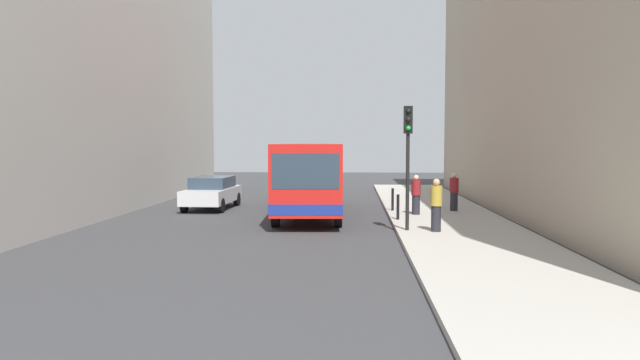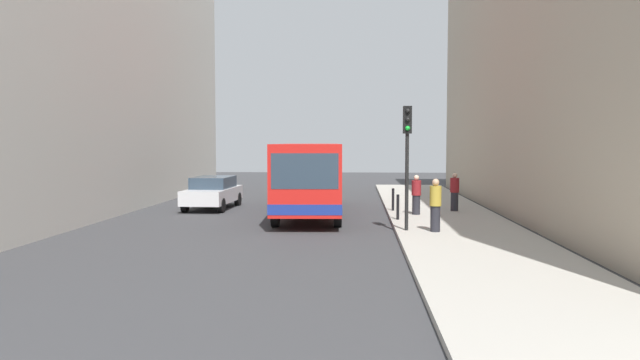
% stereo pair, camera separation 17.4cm
% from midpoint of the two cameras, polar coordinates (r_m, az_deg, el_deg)
% --- Properties ---
extents(ground_plane, '(80.00, 80.00, 0.00)m').
position_cam_midpoint_polar(ground_plane, '(21.80, -1.70, -4.47)').
color(ground_plane, '#38383A').
extents(sidewalk, '(4.40, 40.00, 0.15)m').
position_cam_midpoint_polar(sidewalk, '(22.01, 12.49, -4.28)').
color(sidewalk, '#ADA89E').
rests_on(sidewalk, ground).
extents(building_left, '(7.00, 32.00, 13.14)m').
position_cam_midpoint_polar(building_left, '(29.00, -24.67, 10.22)').
color(building_left, '#BCB7AD').
rests_on(building_left, ground).
extents(building_right, '(7.00, 32.00, 13.64)m').
position_cam_midpoint_polar(building_right, '(27.54, 24.15, 11.13)').
color(building_right, '#B2A38C').
rests_on(building_right, ground).
extents(bus, '(3.04, 11.13, 3.00)m').
position_cam_midpoint_polar(bus, '(25.59, -1.20, 0.60)').
color(bus, red).
rests_on(bus, ground).
extents(car_beside_bus, '(2.00, 4.47, 1.48)m').
position_cam_midpoint_polar(car_beside_bus, '(28.08, -10.41, -1.12)').
color(car_beside_bus, silver).
rests_on(car_beside_bus, ground).
extents(traffic_light, '(0.28, 0.33, 4.10)m').
position_cam_midpoint_polar(traffic_light, '(19.92, 8.12, 3.41)').
color(traffic_light, black).
rests_on(traffic_light, sidewalk).
extents(bollard_near, '(0.11, 0.11, 0.95)m').
position_cam_midpoint_polar(bollard_near, '(22.81, 7.21, -2.56)').
color(bollard_near, black).
rests_on(bollard_near, sidewalk).
extents(bollard_mid, '(0.11, 0.11, 0.95)m').
position_cam_midpoint_polar(bollard_mid, '(25.84, 6.73, -1.84)').
color(bollard_mid, black).
rests_on(bollard_mid, sidewalk).
extents(pedestrian_near_signal, '(0.38, 0.38, 1.73)m').
position_cam_midpoint_polar(pedestrian_near_signal, '(19.90, 10.75, -2.37)').
color(pedestrian_near_signal, '#26262D').
rests_on(pedestrian_near_signal, sidewalk).
extents(pedestrian_mid_sidewalk, '(0.38, 0.38, 1.60)m').
position_cam_midpoint_polar(pedestrian_mid_sidewalk, '(24.50, 8.92, -1.41)').
color(pedestrian_mid_sidewalk, '#26262D').
rests_on(pedestrian_mid_sidewalk, sidewalk).
extents(pedestrian_far_sidewalk, '(0.38, 0.38, 1.62)m').
position_cam_midpoint_polar(pedestrian_far_sidewalk, '(26.10, 12.44, -1.12)').
color(pedestrian_far_sidewalk, '#26262D').
rests_on(pedestrian_far_sidewalk, sidewalk).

